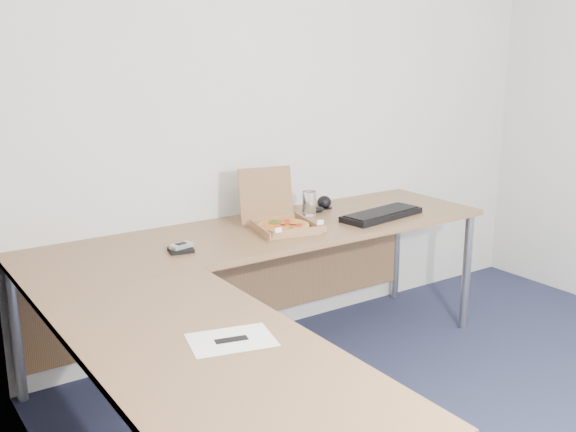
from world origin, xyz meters
TOP-DOWN VIEW (x-y plane):
  - desk at (-0.82, 0.97)m, footprint 2.50×2.20m
  - pizza_box at (-0.43, 1.36)m, footprint 0.29×0.34m
  - drinking_glass at (-0.14, 1.52)m, footprint 0.08×0.08m
  - keyboard at (0.15, 1.25)m, footprint 0.52×0.25m
  - mouse at (-0.07, 1.55)m, footprint 0.10×0.07m
  - wallet at (-1.03, 1.30)m, footprint 0.12×0.11m
  - phone at (-1.03, 1.31)m, footprint 0.11×0.07m
  - paper_sheet at (-1.30, 0.35)m, footprint 0.31×0.25m
  - dome_speaker at (0.02, 1.60)m, footprint 0.09×0.09m

SIDE VIEW (x-z plane):
  - desk at x=-0.82m, z-range 0.34..1.07m
  - paper_sheet at x=-1.30m, z-range 0.73..0.73m
  - wallet at x=-1.03m, z-range 0.73..0.75m
  - keyboard at x=0.15m, z-range 0.73..0.76m
  - mouse at x=-0.07m, z-range 0.73..0.76m
  - phone at x=-1.03m, z-range 0.75..0.77m
  - pizza_box at x=-0.43m, z-range 0.62..0.91m
  - dome_speaker at x=0.02m, z-range 0.73..0.81m
  - drinking_glass at x=-0.14m, z-range 0.73..0.86m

